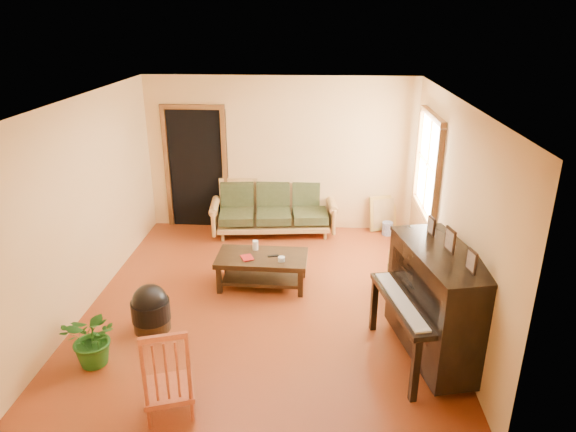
# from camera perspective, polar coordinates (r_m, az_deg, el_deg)

# --- Properties ---
(floor) EXTENTS (5.00, 5.00, 0.00)m
(floor) POSITION_cam_1_polar(r_m,az_deg,el_deg) (6.87, -2.37, -9.13)
(floor) COLOR #62230C
(floor) RESTS_ON ground
(doorway) EXTENTS (1.08, 0.16, 2.05)m
(doorway) POSITION_cam_1_polar(r_m,az_deg,el_deg) (8.97, -10.18, 5.13)
(doorway) COLOR black
(doorway) RESTS_ON floor
(window) EXTENTS (0.12, 1.36, 1.46)m
(window) POSITION_cam_1_polar(r_m,az_deg,el_deg) (7.62, 15.33, 5.51)
(window) COLOR white
(window) RESTS_ON right_wall
(sofa) EXTENTS (2.13, 1.07, 0.88)m
(sofa) POSITION_cam_1_polar(r_m,az_deg,el_deg) (8.66, -1.63, 0.80)
(sofa) COLOR #A0733A
(sofa) RESTS_ON floor
(coffee_table) EXTENTS (1.24, 0.70, 0.45)m
(coffee_table) POSITION_cam_1_polar(r_m,az_deg,el_deg) (7.09, -2.88, -6.06)
(coffee_table) COLOR black
(coffee_table) RESTS_ON floor
(armchair) EXTENTS (0.75, 0.78, 0.74)m
(armchair) POSITION_cam_1_polar(r_m,az_deg,el_deg) (6.93, 13.54, -6.00)
(armchair) COLOR #A0733A
(armchair) RESTS_ON floor
(piano) EXTENTS (1.14, 1.59, 1.27)m
(piano) POSITION_cam_1_polar(r_m,az_deg,el_deg) (5.70, 16.27, -9.60)
(piano) COLOR black
(piano) RESTS_ON floor
(footstool) EXTENTS (0.53, 0.53, 0.43)m
(footstool) POSITION_cam_1_polar(r_m,az_deg,el_deg) (6.36, -14.97, -10.39)
(footstool) COLOR black
(footstool) RESTS_ON floor
(red_chair) EXTENTS (0.57, 0.60, 0.96)m
(red_chair) POSITION_cam_1_polar(r_m,az_deg,el_deg) (5.03, -13.32, -16.11)
(red_chair) COLOR #943A1B
(red_chair) RESTS_ON floor
(leaning_frame) EXTENTS (0.49, 0.27, 0.65)m
(leaning_frame) POSITION_cam_1_polar(r_m,az_deg,el_deg) (8.96, 10.49, 0.34)
(leaning_frame) COLOR gold
(leaning_frame) RESTS_ON floor
(ceramic_crock) EXTENTS (0.23, 0.23, 0.22)m
(ceramic_crock) POSITION_cam_1_polar(r_m,az_deg,el_deg) (8.87, 10.97, -1.37)
(ceramic_crock) COLOR #3752A7
(ceramic_crock) RESTS_ON floor
(potted_plant) EXTENTS (0.68, 0.62, 0.65)m
(potted_plant) POSITION_cam_1_polar(r_m,az_deg,el_deg) (5.91, -20.76, -12.56)
(potted_plant) COLOR #1F5418
(potted_plant) RESTS_ON floor
(book) EXTENTS (0.21, 0.24, 0.02)m
(book) POSITION_cam_1_polar(r_m,az_deg,el_deg) (6.91, -5.16, -4.75)
(book) COLOR maroon
(book) RESTS_ON coffee_table
(candle) EXTENTS (0.10, 0.10, 0.13)m
(candle) POSITION_cam_1_polar(r_m,az_deg,el_deg) (7.15, -3.64, -3.26)
(candle) COLOR white
(candle) RESTS_ON coffee_table
(glass_jar) EXTENTS (0.10, 0.10, 0.06)m
(glass_jar) POSITION_cam_1_polar(r_m,az_deg,el_deg) (6.82, -0.74, -4.81)
(glass_jar) COLOR silver
(glass_jar) RESTS_ON coffee_table
(remote) EXTENTS (0.15, 0.08, 0.01)m
(remote) POSITION_cam_1_polar(r_m,az_deg,el_deg) (6.97, -1.68, -4.45)
(remote) COLOR black
(remote) RESTS_ON coffee_table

